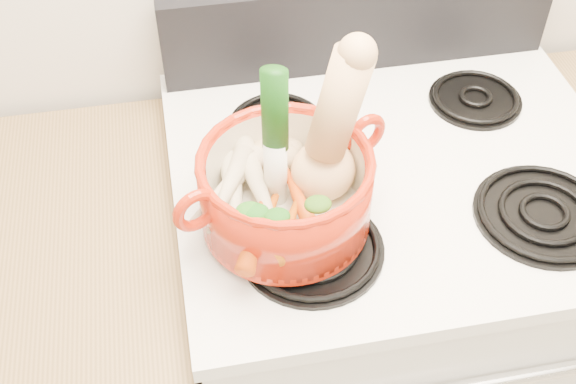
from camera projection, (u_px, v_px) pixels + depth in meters
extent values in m
cube|color=silver|center=(375.00, 325.00, 1.59)|extent=(0.76, 0.65, 0.92)
cube|color=white|center=(399.00, 171.00, 1.25)|extent=(0.78, 0.67, 0.03)
cube|color=black|center=(359.00, 25.00, 1.38)|extent=(0.76, 0.05, 0.18)
cylinder|color=black|center=(312.00, 247.00, 1.10)|extent=(0.22, 0.22, 0.02)
cylinder|color=black|center=(544.00, 213.00, 1.15)|extent=(0.22, 0.22, 0.02)
cylinder|color=black|center=(277.00, 122.00, 1.31)|extent=(0.17, 0.17, 0.02)
cylinder|color=black|center=(475.00, 98.00, 1.36)|extent=(0.17, 0.17, 0.02)
cylinder|color=#A61E0A|center=(286.00, 191.00, 1.08)|extent=(0.34, 0.34, 0.13)
torus|color=#A61E0A|center=(196.00, 210.00, 1.00)|extent=(0.07, 0.04, 0.07)
torus|color=#A61E0A|center=(366.00, 134.00, 1.11)|extent=(0.07, 0.04, 0.07)
cylinder|color=white|center=(275.00, 136.00, 1.03)|extent=(0.05, 0.05, 0.26)
ellipsoid|color=tan|center=(273.00, 155.00, 1.16)|extent=(0.11, 0.09, 0.05)
cone|color=beige|center=(233.00, 190.00, 1.10)|extent=(0.06, 0.25, 0.07)
cone|color=beige|center=(223.00, 189.00, 1.10)|extent=(0.16, 0.15, 0.05)
cone|color=beige|center=(259.00, 185.00, 1.09)|extent=(0.07, 0.20, 0.06)
cone|color=beige|center=(227.00, 189.00, 1.08)|extent=(0.11, 0.16, 0.05)
cone|color=orange|center=(265.00, 220.00, 1.07)|extent=(0.10, 0.14, 0.04)
cone|color=#C33C09|center=(255.00, 233.00, 1.04)|extent=(0.08, 0.14, 0.04)
cone|color=#C63609|center=(299.00, 200.00, 1.08)|extent=(0.05, 0.16, 0.04)
cone|color=#BA5209|center=(288.00, 228.00, 1.04)|extent=(0.08, 0.12, 0.04)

